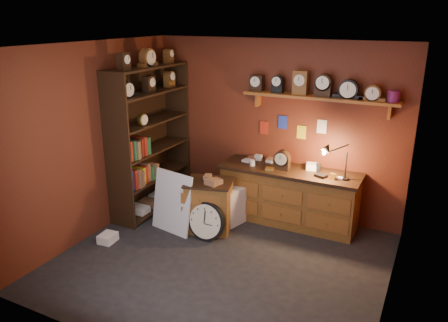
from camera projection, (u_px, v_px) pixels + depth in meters
floor at (222, 261)px, 5.64m from camera, size 4.00×4.00×0.00m
room_shell at (229, 131)px, 5.16m from camera, size 4.02×3.62×2.71m
shelving_unit at (148, 134)px, 6.84m from camera, size 0.47×1.60×2.58m
workbench at (289, 193)px, 6.57m from camera, size 2.08×0.66×1.36m
low_cabinet at (209, 203)px, 6.36m from camera, size 0.79×0.71×0.84m
big_round_clock at (206, 221)px, 6.12m from camera, size 0.56×0.18×0.56m
white_panel at (173, 230)px, 6.46m from camera, size 0.71×0.31×0.90m
mini_fridge at (223, 204)px, 6.64m from camera, size 0.67×0.68×0.56m
floor_box_a at (195, 215)px, 6.74m from camera, size 0.29×0.26×0.16m
floor_box_b at (108, 238)px, 6.10m from camera, size 0.22×0.26×0.12m
floor_box_c at (167, 207)px, 7.01m from camera, size 0.30×0.28×0.19m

